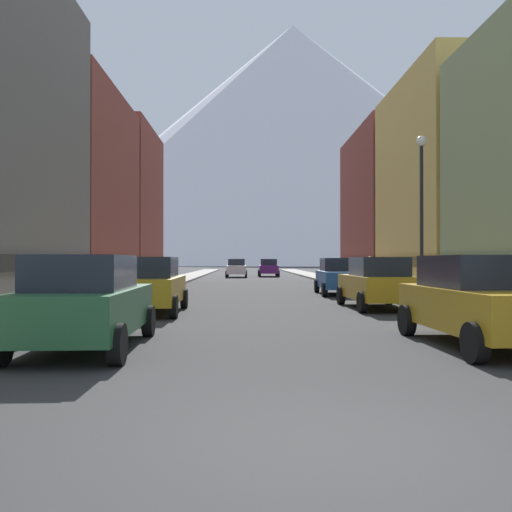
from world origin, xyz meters
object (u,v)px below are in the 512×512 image
object	(u,v)px
car_left_0	(86,302)
car_driving_0	(237,268)
car_driving_1	(268,268)
pedestrian_0	(370,273)
car_right_0	(480,300)
car_right_2	(339,276)
car_right_1	(377,283)
streetlamp_right	(422,194)
trash_bin_right	(495,296)
pedestrian_1	(111,279)
car_left_1	(150,285)

from	to	relation	value
car_left_0	car_driving_0	xyz separation A→B (m)	(2.20, 42.27, 0.00)
car_left_0	car_driving_1	world-z (taller)	same
pedestrian_0	car_driving_0	bearing A→B (deg)	109.36
car_right_0	car_right_2	world-z (taller)	same
car_right_1	pedestrian_0	xyz separation A→B (m)	(2.45, 11.54, 0.06)
car_left_0	car_driving_0	world-z (taller)	same
car_driving_0	streetlamp_right	distance (m)	34.76
car_left_0	car_right_1	bearing A→B (deg)	47.85
car_driving_0	trash_bin_right	world-z (taller)	car_driving_0
car_driving_0	car_driving_1	xyz separation A→B (m)	(3.20, 1.96, 0.00)
car_driving_1	streetlamp_right	world-z (taller)	streetlamp_right
car_left_0	car_driving_0	bearing A→B (deg)	87.02
pedestrian_1	streetlamp_right	size ratio (longest dim) A/B	0.28
car_right_0	trash_bin_right	size ratio (longest dim) A/B	4.55
car_driving_0	pedestrian_1	world-z (taller)	pedestrian_1
car_right_1	pedestrian_0	world-z (taller)	pedestrian_0
car_right_1	trash_bin_right	bearing A→B (deg)	-52.93
car_right_1	pedestrian_0	distance (m)	11.79
car_right_1	pedestrian_1	distance (m)	10.63
car_right_0	car_right_1	xyz separation A→B (m)	(0.00, 8.18, 0.00)
car_right_2	pedestrian_1	distance (m)	10.84
car_right_1	car_right_2	xyz separation A→B (m)	(0.00, 7.52, 0.00)
car_driving_0	car_driving_1	bearing A→B (deg)	31.43
car_driving_1	trash_bin_right	xyz separation A→B (m)	(4.75, -39.20, -0.26)
pedestrian_1	car_left_0	bearing A→B (deg)	-78.31
car_right_1	pedestrian_1	size ratio (longest dim) A/B	2.67
car_right_2	pedestrian_0	size ratio (longest dim) A/B	2.55
car_left_1	streetlamp_right	size ratio (longest dim) A/B	0.76
car_driving_1	car_left_0	bearing A→B (deg)	-96.96
car_right_0	car_left_1	bearing A→B (deg)	138.86
car_right_2	streetlamp_right	bearing A→B (deg)	-78.43
car_right_2	car_driving_0	size ratio (longest dim) A/B	1.01
trash_bin_right	pedestrian_1	xyz separation A→B (m)	(-12.60, 6.82, 0.28)
trash_bin_right	pedestrian_0	size ratio (longest dim) A/B	0.56
trash_bin_right	car_left_1	bearing A→B (deg)	169.77
pedestrian_0	pedestrian_1	world-z (taller)	pedestrian_0
car_driving_0	car_left_0	bearing A→B (deg)	-92.98
car_right_1	car_right_2	size ratio (longest dim) A/B	1.00
car_left_0	car_driving_1	xyz separation A→B (m)	(5.40, 44.23, 0.00)
car_driving_0	pedestrian_0	size ratio (longest dim) A/B	2.52
car_left_0	streetlamp_right	bearing A→B (deg)	42.41
pedestrian_1	car_left_1	bearing A→B (deg)	-63.85
trash_bin_right	car_right_0	bearing A→B (deg)	-117.98
car_driving_0	pedestrian_1	bearing A→B (deg)	-98.69
car_left_1	pedestrian_0	size ratio (longest dim) A/B	2.54
pedestrian_1	car_right_1	bearing A→B (deg)	-18.95
car_right_0	pedestrian_1	distance (m)	15.37
car_right_2	car_driving_1	size ratio (longest dim) A/B	1.01
car_left_0	car_left_1	bearing A→B (deg)	90.00
car_left_1	trash_bin_right	distance (m)	10.32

